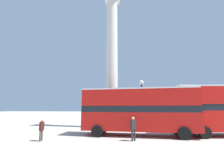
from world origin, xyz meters
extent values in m
plane|color=#ADA89E|center=(0.00, 0.00, 0.00)|extent=(200.00, 200.00, 0.00)
cube|color=beige|center=(0.00, 0.00, 0.54)|extent=(5.13, 5.13, 1.08)
cube|color=beige|center=(0.00, 0.00, 1.61)|extent=(3.70, 3.70, 1.08)
cube|color=beige|center=(0.00, 0.00, 2.69)|extent=(2.26, 2.26, 1.08)
cylinder|color=beige|center=(0.00, 0.00, 10.70)|extent=(1.53, 1.53, 14.95)
cylinder|color=black|center=(8.01, -3.78, 0.50)|extent=(1.02, 0.39, 1.00)
cylinder|color=black|center=(8.25, -6.26, 0.50)|extent=(1.02, 0.39, 1.00)
cube|color=#B7140F|center=(3.02, -5.52, 1.30)|extent=(10.13, 2.98, 1.60)
cube|color=black|center=(3.02, -5.52, 2.37)|extent=(10.13, 2.93, 0.55)
cube|color=#B7140F|center=(3.02, -5.52, 3.37)|extent=(10.13, 2.98, 1.44)
cube|color=silver|center=(3.02, -5.52, 4.15)|extent=(10.13, 2.98, 0.12)
cylinder|color=black|center=(6.59, -4.50, 0.50)|extent=(1.02, 0.36, 1.00)
cylinder|color=black|center=(6.45, -6.92, 0.50)|extent=(1.02, 0.36, 1.00)
cylinder|color=black|center=(-0.41, -4.11, 0.50)|extent=(1.02, 0.36, 1.00)
cylinder|color=black|center=(-0.55, -6.53, 0.50)|extent=(1.02, 0.36, 1.00)
cube|color=beige|center=(9.77, 4.96, 1.40)|extent=(3.84, 2.80, 2.80)
ellipsoid|color=brown|center=(9.77, 4.96, 4.36)|extent=(2.32, 1.01, 0.93)
cone|color=brown|center=(10.86, 4.92, 4.78)|extent=(0.92, 0.54, 0.98)
cylinder|color=brown|center=(9.77, 4.96, 5.28)|extent=(0.36, 0.36, 0.90)
sphere|color=brown|center=(9.77, 4.96, 5.87)|extent=(0.28, 0.28, 0.28)
cylinder|color=brown|center=(10.50, 5.19, 3.34)|extent=(0.20, 0.20, 1.10)
cylinder|color=brown|center=(10.49, 4.68, 3.34)|extent=(0.20, 0.20, 1.10)
cylinder|color=brown|center=(9.04, 5.24, 3.34)|extent=(0.20, 0.20, 1.10)
cylinder|color=brown|center=(9.03, 4.73, 3.34)|extent=(0.20, 0.20, 1.10)
cylinder|color=black|center=(3.69, -2.26, 0.20)|extent=(0.31, 0.31, 0.40)
cylinder|color=black|center=(3.69, -2.26, 2.57)|extent=(0.14, 0.14, 5.13)
sphere|color=white|center=(3.69, -2.26, 5.38)|extent=(0.49, 0.49, 0.49)
cylinder|color=#4C473D|center=(-4.42, -8.65, 0.39)|extent=(0.14, 0.14, 0.79)
cylinder|color=#4C473D|center=(-4.42, -8.42, 0.39)|extent=(0.14, 0.14, 0.79)
cube|color=#471919|center=(-4.42, -8.54, 1.10)|extent=(0.17, 0.43, 0.62)
sphere|color=tan|center=(-4.42, -8.54, 1.52)|extent=(0.21, 0.21, 0.21)
cylinder|color=#28282D|center=(2.40, -7.80, 0.43)|extent=(0.14, 0.14, 0.86)
cylinder|color=#28282D|center=(2.58, -7.63, 0.43)|extent=(0.14, 0.14, 0.86)
cube|color=black|center=(2.49, -7.71, 1.21)|extent=(0.47, 0.46, 0.68)
sphere|color=tan|center=(2.49, -7.71, 1.66)|extent=(0.23, 0.23, 0.23)
camera|label=1|loc=(2.19, -19.60, 2.42)|focal=24.00mm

